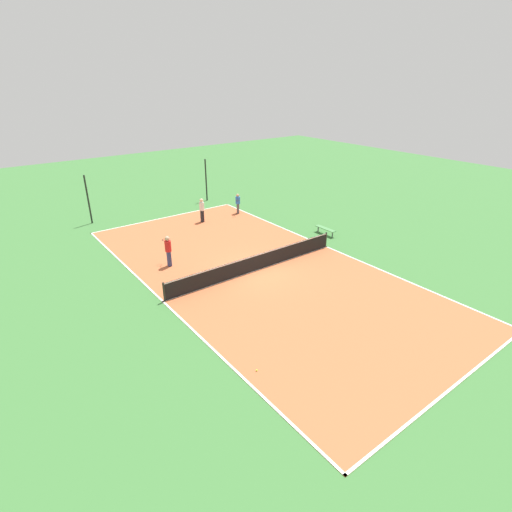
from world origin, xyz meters
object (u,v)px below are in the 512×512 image
player_coach_red (168,249)px  fence_post_back_left (88,200)px  player_far_white (202,209)px  fence_post_back_right (206,180)px  player_near_blue (238,202)px  tennis_ball_near_net (278,261)px  tennis_net (256,262)px  bench (325,229)px  tennis_ball_left_sideline (257,370)px

player_coach_red → fence_post_back_left: size_ratio=0.51×
player_far_white → fence_post_back_right: size_ratio=0.50×
player_near_blue → tennis_ball_near_net: bearing=13.8°
tennis_net → fence_post_back_right: 14.60m
player_far_white → player_coach_red: (-5.34, -5.48, 0.03)m
player_near_blue → tennis_ball_near_net: player_near_blue is taller
bench → player_near_blue: bearing=16.5°
tennis_ball_left_sideline → fence_post_back_right: (9.98, 20.40, 1.74)m
tennis_net → player_far_white: size_ratio=6.28×
player_far_white → player_near_blue: player_far_white is taller
fence_post_back_right → bench: bearing=-79.4°
player_near_blue → fence_post_back_right: bearing=-144.9°
player_far_white → player_near_blue: bearing=-83.5°
player_coach_red → tennis_ball_near_net: player_coach_red is taller
player_far_white → tennis_ball_left_sideline: 17.09m
tennis_net → bench: (7.19, 1.62, -0.14)m
player_coach_red → tennis_ball_left_sideline: bearing=-179.9°
player_near_blue → fence_post_back_left: size_ratio=0.44×
player_far_white → player_coach_red: bearing=141.1°
tennis_ball_left_sideline → tennis_net: bearing=53.1°
bench → fence_post_back_left: bearing=45.2°
fence_post_back_left → bench: bearing=-44.8°
tennis_ball_left_sideline → player_far_white: bearing=66.6°
tennis_net → player_far_white: bearing=79.0°
tennis_net → player_coach_red: bearing=136.1°
tennis_net → player_far_white: 9.12m
player_near_blue → tennis_net: bearing=5.2°
tennis_net → player_near_blue: (5.00, 9.00, 0.40)m
fence_post_back_left → player_near_blue: bearing=-25.2°
fence_post_back_right → tennis_ball_near_net: bearing=-103.5°
tennis_net → player_coach_red: (-3.60, 3.47, 0.55)m
tennis_net → tennis_ball_left_sideline: size_ratio=164.57×
tennis_net → bench: tennis_net is taller
player_near_blue → fence_post_back_right: fence_post_back_right is taller
fence_post_back_right → tennis_net: bearing=-109.8°
bench → player_coach_red: bearing=80.3°
tennis_net → fence_post_back_left: bearing=109.8°
bench → fence_post_back_right: (-2.26, 12.06, 1.41)m
player_coach_red → fence_post_back_right: (8.54, 10.21, 0.72)m
tennis_ball_near_net → player_coach_red: bearing=147.7°
bench → fence_post_back_right: fence_post_back_right is taller
bench → tennis_ball_left_sideline: bearing=124.3°
player_near_blue → tennis_ball_left_sideline: 18.67m
player_coach_red → player_far_white: bearing=-36.2°
tennis_ball_near_net → fence_post_back_left: fence_post_back_left is taller
player_far_white → player_near_blue: 3.27m
fence_post_back_left → player_coach_red: bearing=-82.6°
tennis_net → player_near_blue: bearing=60.9°
bench → tennis_ball_near_net: 5.71m
fence_post_back_right → fence_post_back_left: bearing=180.0°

